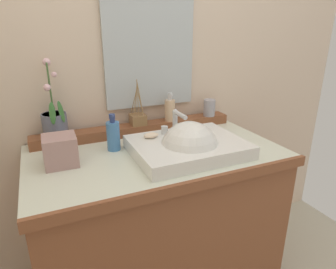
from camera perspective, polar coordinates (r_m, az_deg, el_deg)
name	(u,v)px	position (r m, az deg, el deg)	size (l,w,h in m)	color
wall_back	(125,36)	(1.65, -8.39, 18.34)	(2.88, 0.20, 2.64)	beige
vanity_cabinet	(158,226)	(1.56, -2.03, -17.28)	(1.14, 0.65, 0.84)	brown
back_ledge	(138,129)	(1.58, -5.85, 1.12)	(1.07, 0.09, 0.05)	brown
sink_basin	(189,149)	(1.31, 4.03, -2.84)	(0.49, 0.38, 0.29)	white
soap_bar	(151,135)	(1.34, -3.30, -0.15)	(0.07, 0.04, 0.02)	beige
potted_plant	(55,120)	(1.48, -21.12, 2.56)	(0.12, 0.12, 0.36)	slate
soap_dispenser	(170,110)	(1.60, 0.35, 4.85)	(0.05, 0.06, 0.15)	beige
tumbler_cup	(209,108)	(1.72, 8.00, 5.16)	(0.07, 0.07, 0.10)	#9F9BA5
reed_diffuser	(138,119)	(1.55, -5.84, 3.04)	(0.08, 0.09, 0.24)	olive
lotion_bottle	(113,135)	(1.36, -10.56, -0.12)	(0.06, 0.06, 0.17)	#437AB7
tissue_box	(60,150)	(1.28, -20.12, -2.92)	(0.13, 0.13, 0.12)	#AA827E
mirror	(150,50)	(1.58, -3.53, 16.09)	(0.49, 0.02, 0.59)	silver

